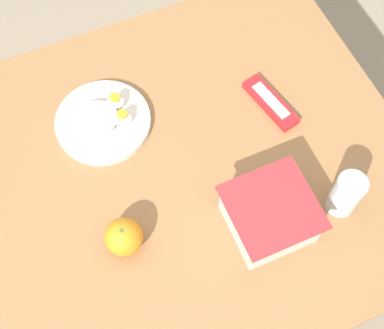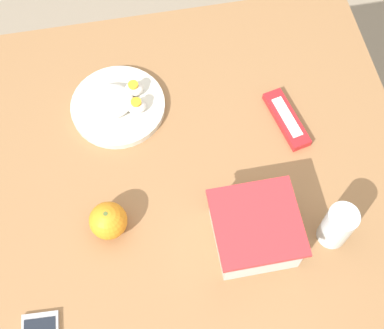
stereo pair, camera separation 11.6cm
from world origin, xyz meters
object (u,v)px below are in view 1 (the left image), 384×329
at_px(candy_bar, 270,102).
at_px(drinking_glass, 346,194).
at_px(food_container, 269,216).
at_px(rice_plate, 102,120).
at_px(orange_fruit, 124,237).

distance_m(candy_bar, drinking_glass, 0.29).
bearing_deg(candy_bar, food_container, 61.54).
xyz_separation_m(food_container, candy_bar, (-0.14, -0.27, -0.04)).
relative_size(food_container, rice_plate, 0.77).
xyz_separation_m(food_container, rice_plate, (0.24, -0.37, -0.03)).
relative_size(candy_bar, drinking_glass, 1.47).
bearing_deg(rice_plate, orange_fruit, 80.21).
xyz_separation_m(rice_plate, drinking_glass, (-0.40, 0.40, 0.04)).
bearing_deg(orange_fruit, food_container, 164.69).
height_order(food_container, candy_bar, food_container).
height_order(orange_fruit, drinking_glass, drinking_glass).
xyz_separation_m(orange_fruit, candy_bar, (-0.43, -0.19, -0.03)).
bearing_deg(rice_plate, candy_bar, 164.39).
distance_m(orange_fruit, candy_bar, 0.47).
distance_m(food_container, drinking_glass, 0.17).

